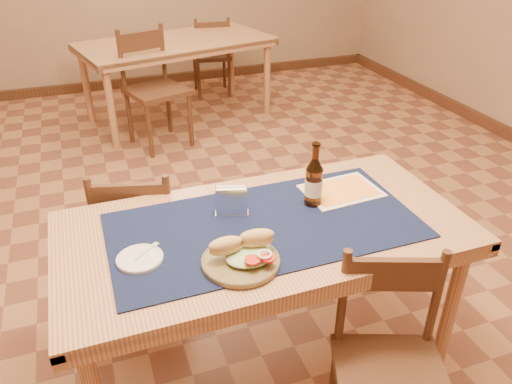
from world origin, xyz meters
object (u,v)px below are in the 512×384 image
object	(u,v)px
chair_main_far	(141,236)
napkin_holder	(232,202)
beer_bottle	(314,182)
main_table	(265,243)
back_table	(176,49)
sandwich_plate	(243,256)
chair_main_near	(390,366)

from	to	relation	value
chair_main_far	napkin_holder	size ratio (longest dim) A/B	5.82
chair_main_far	beer_bottle	bearing A→B (deg)	-35.44
main_table	back_table	bearing A→B (deg)	84.24
chair_main_far	napkin_holder	xyz separation A→B (m)	(0.34, -0.44, 0.38)
back_table	sandwich_plate	world-z (taller)	sandwich_plate
back_table	beer_bottle	world-z (taller)	beer_bottle
chair_main_near	napkin_holder	bearing A→B (deg)	118.81
main_table	sandwich_plate	distance (m)	0.27
beer_bottle	napkin_holder	size ratio (longest dim) A/B	1.93
main_table	back_table	size ratio (longest dim) A/B	0.85
main_table	chair_main_near	size ratio (longest dim) A/B	1.91
sandwich_plate	napkin_holder	distance (m)	0.32
beer_bottle	chair_main_near	bearing A→B (deg)	-87.66
chair_main_far	chair_main_near	xyz separation A→B (m)	(0.70, -1.10, 0.00)
chair_main_near	napkin_holder	distance (m)	0.85
back_table	sandwich_plate	size ratio (longest dim) A/B	6.79
chair_main_far	beer_bottle	xyz separation A→B (m)	(0.68, -0.48, 0.42)
napkin_holder	chair_main_far	bearing A→B (deg)	127.62
sandwich_plate	napkin_holder	xyz separation A→B (m)	(0.06, 0.32, 0.03)
back_table	chair_main_near	size ratio (longest dim) A/B	2.25
sandwich_plate	beer_bottle	size ratio (longest dim) A/B	1.00
chair_main_far	beer_bottle	distance (m)	0.93
chair_main_far	chair_main_near	size ratio (longest dim) A/B	1.00
beer_bottle	napkin_holder	distance (m)	0.35
back_table	chair_main_near	bearing A→B (deg)	-90.72
sandwich_plate	beer_bottle	distance (m)	0.49
back_table	main_table	bearing A→B (deg)	-95.76
main_table	chair_main_near	distance (m)	0.65
main_table	chair_main_far	bearing A→B (deg)	127.60
chair_main_far	beer_bottle	size ratio (longest dim) A/B	3.02
back_table	chair_main_near	distance (m)	3.69
beer_bottle	back_table	bearing A→B (deg)	88.65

